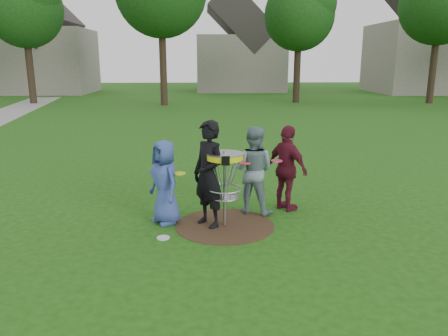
{
  "coord_description": "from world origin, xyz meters",
  "views": [
    {
      "loc": [
        -0.33,
        -7.41,
        2.93
      ],
      "look_at": [
        0.0,
        0.3,
        1.0
      ],
      "focal_mm": 35.0,
      "sensor_mm": 36.0,
      "label": 1
    }
  ],
  "objects_px": {
    "player_blue": "(165,182)",
    "player_maroon": "(287,168)",
    "disc_golf_basket": "(225,171)",
    "player_black": "(209,174)",
    "player_grey": "(253,170)"
  },
  "relations": [
    {
      "from": "player_blue",
      "to": "player_maroon",
      "type": "height_order",
      "value": "player_maroon"
    },
    {
      "from": "player_blue",
      "to": "disc_golf_basket",
      "type": "distance_m",
      "value": 1.12
    },
    {
      "from": "player_black",
      "to": "player_grey",
      "type": "relative_size",
      "value": 1.12
    },
    {
      "from": "player_blue",
      "to": "player_black",
      "type": "relative_size",
      "value": 0.81
    },
    {
      "from": "player_blue",
      "to": "player_grey",
      "type": "distance_m",
      "value": 1.73
    },
    {
      "from": "player_blue",
      "to": "player_maroon",
      "type": "relative_size",
      "value": 0.91
    },
    {
      "from": "player_maroon",
      "to": "disc_golf_basket",
      "type": "xyz_separation_m",
      "value": [
        -1.26,
        -0.81,
        0.17
      ]
    },
    {
      "from": "player_blue",
      "to": "player_grey",
      "type": "bearing_deg",
      "value": 71.35
    },
    {
      "from": "player_black",
      "to": "player_maroon",
      "type": "height_order",
      "value": "player_black"
    },
    {
      "from": "player_maroon",
      "to": "disc_golf_basket",
      "type": "relative_size",
      "value": 1.23
    },
    {
      "from": "player_blue",
      "to": "player_black",
      "type": "bearing_deg",
      "value": 41.85
    },
    {
      "from": "player_black",
      "to": "player_maroon",
      "type": "relative_size",
      "value": 1.13
    },
    {
      "from": "player_blue",
      "to": "disc_golf_basket",
      "type": "xyz_separation_m",
      "value": [
        1.08,
        -0.21,
        0.25
      ]
    },
    {
      "from": "player_maroon",
      "to": "disc_golf_basket",
      "type": "bearing_deg",
      "value": 87.44
    },
    {
      "from": "player_grey",
      "to": "disc_golf_basket",
      "type": "relative_size",
      "value": 1.24
    }
  ]
}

